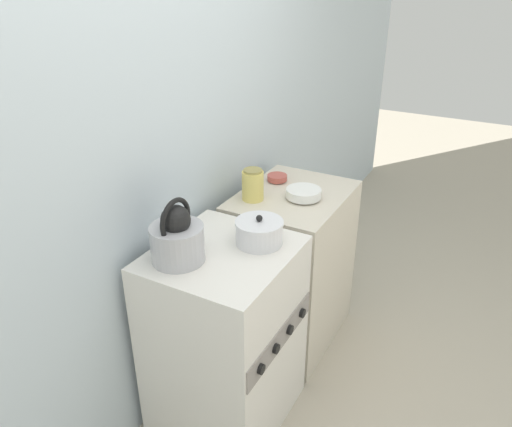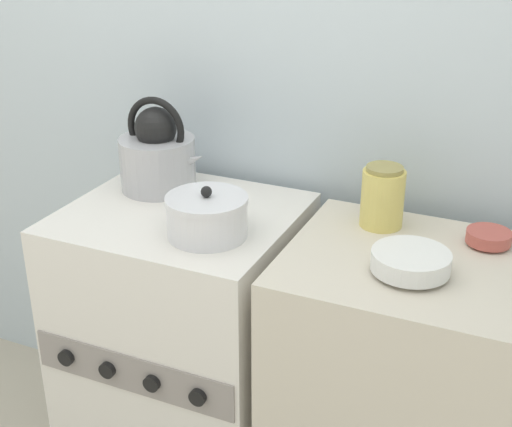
% 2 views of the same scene
% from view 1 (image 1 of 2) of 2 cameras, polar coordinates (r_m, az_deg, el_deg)
% --- Properties ---
extents(wall_back, '(7.00, 0.06, 2.50)m').
position_cam_1_polar(wall_back, '(2.13, -12.13, 5.93)').
color(wall_back, silver).
rests_on(wall_back, ground_plane).
extents(stove, '(0.61, 0.58, 0.91)m').
position_cam_1_polar(stove, '(2.35, -3.50, -13.93)').
color(stove, silver).
rests_on(stove, ground_plane).
extents(counter, '(0.68, 0.53, 0.91)m').
position_cam_1_polar(counter, '(2.83, 4.01, -6.15)').
color(counter, beige).
rests_on(counter, ground_plane).
extents(kettle, '(0.27, 0.22, 0.27)m').
position_cam_1_polar(kettle, '(2.00, -8.98, -2.73)').
color(kettle, '#B2B2B7').
rests_on(kettle, stove).
extents(cooking_pot, '(0.21, 0.21, 0.13)m').
position_cam_1_polar(cooking_pot, '(2.12, 0.37, -2.14)').
color(cooking_pot, silver).
rests_on(cooking_pot, stove).
extents(enamel_bowl, '(0.18, 0.18, 0.05)m').
position_cam_1_polar(enamel_bowl, '(2.54, 5.47, 2.32)').
color(enamel_bowl, white).
rests_on(enamel_bowl, counter).
extents(small_ceramic_bowl, '(0.11, 0.11, 0.04)m').
position_cam_1_polar(small_ceramic_bowl, '(2.75, 2.43, 4.11)').
color(small_ceramic_bowl, '#B75147').
rests_on(small_ceramic_bowl, counter).
extents(storage_jar, '(0.11, 0.11, 0.16)m').
position_cam_1_polar(storage_jar, '(2.51, -0.37, 3.29)').
color(storage_jar, '#E0CC66').
rests_on(storage_jar, counter).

